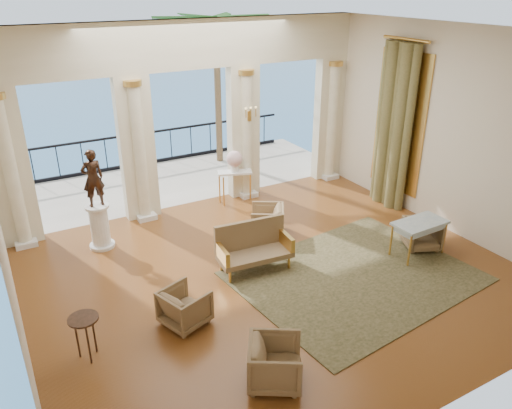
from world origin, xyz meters
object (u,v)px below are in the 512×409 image
settee (253,246)px  pedestal (100,227)px  side_table (84,324)px  console_table (235,177)px  armchair_d (185,305)px  armchair_c (267,219)px  armchair_a (275,361)px  armchair_b (422,233)px  game_table (420,225)px  statue (93,178)px

settee → pedestal: pedestal is taller
settee → side_table: bearing=-157.7°
settee → console_table: 3.33m
armchair_d → console_table: bearing=-55.8°
armchair_c → settee: settee is taller
console_table → side_table: 6.24m
settee → side_table: size_ratio=2.06×
armchair_a → settee: bearing=8.5°
armchair_c → armchair_d: armchair_c is taller
armchair_a → settee: 3.15m
armchair_a → pedestal: bearing=44.6°
armchair_b → game_table: size_ratio=0.63×
console_table → armchair_d: bearing=-106.3°
armchair_b → console_table: size_ratio=0.76×
armchair_b → armchair_c: armchair_c is taller
armchair_c → game_table: game_table is taller
armchair_c → side_table: side_table is taller
armchair_a → pedestal: 5.38m
armchair_b → settee: 3.70m
game_table → statue: bearing=146.3°
armchair_d → armchair_c: bearing=-72.5°
statue → console_table: 3.81m
settee → pedestal: 3.38m
armchair_b → statue: bearing=175.0°
armchair_c → armchair_d: (-2.85, -2.13, -0.01)m
armchair_a → armchair_d: (-0.60, 1.89, -0.02)m
armchair_b → side_table: bearing=-155.3°
armchair_a → side_table: 2.89m
pedestal → statue: (0.00, -0.00, 1.12)m
armchair_c → settee: bearing=-9.9°
armchair_d → statue: statue is taller
armchair_d → console_table: (3.05, 4.10, 0.32)m
armchair_d → pedestal: (-0.58, 3.35, 0.11)m
pedestal → side_table: pedestal is taller
armchair_b → game_table: (-0.30, -0.17, 0.33)m
armchair_a → statue: (-1.18, 5.24, 1.21)m
pedestal → side_table: (-1.03, -3.40, 0.16)m
armchair_c → console_table: console_table is taller
armchair_a → statue: statue is taller
pedestal → side_table: size_ratio=1.33×
statue → side_table: statue is taller
game_table → statue: size_ratio=0.92×
armchair_a → side_table: bearing=82.2°
settee → armchair_a: bearing=-108.0°
armchair_a → statue: size_ratio=0.62×
game_table → statue: (-5.67, 3.59, 0.91)m
armchair_a → armchair_d: armchair_a is taller
game_table → side_table: (-6.70, 0.19, -0.05)m
armchair_d → game_table: size_ratio=0.63×
armchair_b → pedestal: 6.88m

